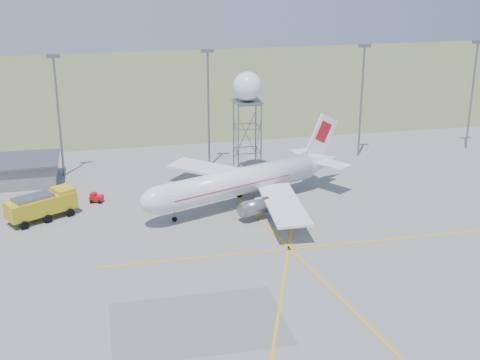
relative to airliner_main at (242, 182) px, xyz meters
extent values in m
cube|color=#4C5D33|center=(8.37, 93.46, -3.67)|extent=(400.00, 120.00, 0.03)
cube|color=gray|center=(-36.63, 17.46, -1.88)|extent=(18.00, 9.00, 3.60)
cylinder|color=slate|center=(-26.63, 19.46, 6.32)|extent=(0.36, 0.36, 20.00)
cube|color=slate|center=(-26.63, 19.46, 16.52)|extent=(2.20, 0.50, 0.60)
cylinder|color=slate|center=(-1.63, 19.46, 6.32)|extent=(0.36, 0.36, 20.00)
cube|color=slate|center=(-1.63, 19.46, 16.52)|extent=(2.20, 0.50, 0.60)
cylinder|color=slate|center=(26.37, 19.46, 6.32)|extent=(0.36, 0.36, 20.00)
cube|color=slate|center=(26.37, 19.46, 16.52)|extent=(2.20, 0.50, 0.60)
cylinder|color=slate|center=(48.37, 19.46, 6.32)|extent=(0.36, 0.36, 20.00)
cube|color=slate|center=(48.37, 19.46, 16.52)|extent=(2.20, 0.50, 0.60)
cylinder|color=white|center=(-0.56, -0.23, 0.10)|extent=(25.54, 13.34, 3.99)
ellipsoid|color=white|center=(-12.59, -5.04, 0.10)|extent=(7.40, 6.07, 3.99)
cube|color=black|center=(-13.70, -5.49, 0.70)|extent=(2.22, 2.60, 0.97)
cone|color=white|center=(14.24, 5.70, 0.40)|extent=(7.03, 5.92, 3.99)
cube|color=white|center=(14.24, 5.70, 4.59)|extent=(6.04, 2.65, 7.50)
cube|color=#B40C1A|center=(14.43, 5.78, 5.29)|extent=(3.31, 1.59, 3.85)
cube|color=white|center=(12.59, 8.48, 0.90)|extent=(5.00, 6.27, 0.18)
cube|color=white|center=(14.96, 2.56, 0.90)|extent=(5.00, 6.27, 0.18)
cube|color=white|center=(-2.51, 8.66, -0.89)|extent=(15.03, 14.25, 0.36)
cube|color=white|center=(4.16, -8.00, -0.89)|extent=(5.93, 16.25, 0.36)
cylinder|color=slate|center=(-3.64, 4.77, -1.79)|extent=(4.74, 3.68, 2.29)
cylinder|color=slate|center=(0.66, -5.96, -1.79)|extent=(4.74, 3.68, 2.29)
cube|color=#B40C1A|center=(-2.41, -0.97, 0.20)|extent=(20.00, 11.15, 0.12)
cylinder|color=black|center=(-10.74, -4.30, -3.24)|extent=(0.91, 0.91, 0.90)
cube|color=black|center=(1.29, 0.52, -3.24)|extent=(3.15, 5.92, 0.90)
cylinder|color=slate|center=(1.29, 0.52, -2.79)|extent=(0.31, 0.31, 1.79)
cylinder|color=slate|center=(2.01, 11.93, 2.60)|extent=(0.23, 0.23, 12.56)
cylinder|color=slate|center=(5.88, 11.93, 2.60)|extent=(0.23, 0.23, 12.56)
cylinder|color=slate|center=(5.88, 15.79, 2.60)|extent=(0.23, 0.23, 12.56)
cylinder|color=slate|center=(2.01, 15.79, 2.60)|extent=(0.23, 0.23, 12.56)
cube|color=slate|center=(3.95, 13.86, 8.88)|extent=(4.46, 4.46, 0.24)
sphere|color=white|center=(3.95, 13.86, 11.39)|extent=(4.83, 4.83, 4.83)
cube|color=gold|center=(-29.10, 0.55, -1.50)|extent=(10.15, 7.68, 2.40)
cube|color=gold|center=(-26.06, 2.26, -0.52)|extent=(3.78, 3.95, 1.53)
cube|color=black|center=(-25.40, 2.64, -0.41)|extent=(1.49, 2.52, 1.09)
cube|color=slate|center=(-30.05, 0.01, -0.09)|extent=(6.03, 4.96, 0.44)
cube|color=#B00C10|center=(-21.41, 5.68, -3.02)|extent=(2.22, 1.75, 0.79)
cube|color=#B00C10|center=(-21.83, 5.81, -2.41)|extent=(1.07, 1.24, 0.44)
camera|label=1|loc=(-20.23, -91.40, 33.68)|focal=50.00mm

